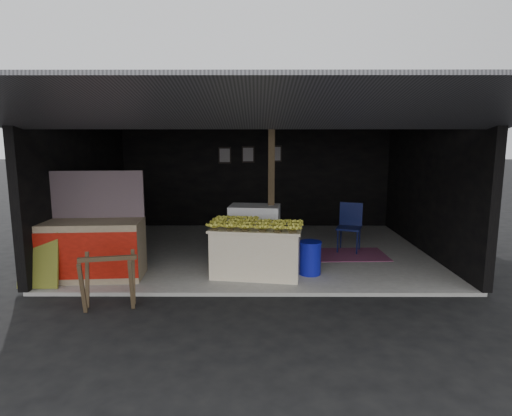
{
  "coord_description": "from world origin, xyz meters",
  "views": [
    {
      "loc": [
        0.04,
        -6.13,
        2.38
      ],
      "look_at": [
        0.01,
        1.53,
        1.1
      ],
      "focal_mm": 30.0,
      "sensor_mm": 36.0,
      "label": 1
    }
  ],
  "objects_px": {
    "banana_table": "(257,251)",
    "plastic_chair": "(350,223)",
    "neighbor_stall": "(90,247)",
    "white_crate": "(255,232)",
    "water_barrel": "(310,259)",
    "sawhorse": "(108,276)"
  },
  "relations": [
    {
      "from": "banana_table",
      "to": "plastic_chair",
      "type": "bearing_deg",
      "value": 47.76
    },
    {
      "from": "neighbor_stall",
      "to": "plastic_chair",
      "type": "bearing_deg",
      "value": 16.51
    },
    {
      "from": "banana_table",
      "to": "plastic_chair",
      "type": "distance_m",
      "value": 2.48
    },
    {
      "from": "white_crate",
      "to": "water_barrel",
      "type": "relative_size",
      "value": 1.92
    },
    {
      "from": "banana_table",
      "to": "water_barrel",
      "type": "bearing_deg",
      "value": 9.22
    },
    {
      "from": "white_crate",
      "to": "plastic_chair",
      "type": "height_order",
      "value": "white_crate"
    },
    {
      "from": "white_crate",
      "to": "plastic_chair",
      "type": "bearing_deg",
      "value": 24.36
    },
    {
      "from": "banana_table",
      "to": "neighbor_stall",
      "type": "distance_m",
      "value": 2.76
    },
    {
      "from": "white_crate",
      "to": "neighbor_stall",
      "type": "relative_size",
      "value": 0.59
    },
    {
      "from": "white_crate",
      "to": "neighbor_stall",
      "type": "height_order",
      "value": "neighbor_stall"
    },
    {
      "from": "sawhorse",
      "to": "plastic_chair",
      "type": "bearing_deg",
      "value": 24.27
    },
    {
      "from": "white_crate",
      "to": "water_barrel",
      "type": "distance_m",
      "value": 1.35
    },
    {
      "from": "banana_table",
      "to": "sawhorse",
      "type": "relative_size",
      "value": 2.02
    },
    {
      "from": "banana_table",
      "to": "white_crate",
      "type": "distance_m",
      "value": 0.95
    },
    {
      "from": "neighbor_stall",
      "to": "plastic_chair",
      "type": "relative_size",
      "value": 1.79
    },
    {
      "from": "white_crate",
      "to": "sawhorse",
      "type": "distance_m",
      "value": 3.06
    },
    {
      "from": "water_barrel",
      "to": "banana_table",
      "type": "bearing_deg",
      "value": -179.12
    },
    {
      "from": "banana_table",
      "to": "neighbor_stall",
      "type": "bearing_deg",
      "value": -167.83
    },
    {
      "from": "plastic_chair",
      "to": "neighbor_stall",
      "type": "bearing_deg",
      "value": -138.96
    },
    {
      "from": "neighbor_stall",
      "to": "sawhorse",
      "type": "distance_m",
      "value": 1.38
    },
    {
      "from": "banana_table",
      "to": "sawhorse",
      "type": "height_order",
      "value": "banana_table"
    },
    {
      "from": "white_crate",
      "to": "sawhorse",
      "type": "bearing_deg",
      "value": -124.53
    }
  ]
}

